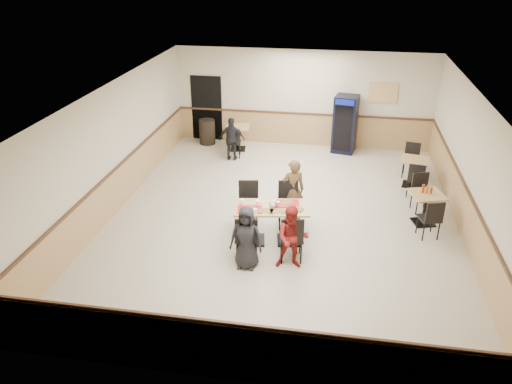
% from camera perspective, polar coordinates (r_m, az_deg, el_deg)
% --- Properties ---
extents(ground, '(10.00, 10.00, 0.00)m').
position_cam_1_polar(ground, '(11.75, 3.06, -2.97)').
color(ground, beige).
rests_on(ground, ground).
extents(room_shell, '(10.00, 10.00, 10.00)m').
position_cam_1_polar(room_shell, '(13.77, 11.77, 3.67)').
color(room_shell, silver).
rests_on(room_shell, ground).
extents(main_table, '(1.67, 1.02, 0.84)m').
position_cam_1_polar(main_table, '(10.57, 1.76, -3.04)').
color(main_table, black).
rests_on(main_table, ground).
extents(main_chairs, '(1.66, 2.03, 1.06)m').
position_cam_1_polar(main_chairs, '(10.58, 1.46, -3.17)').
color(main_chairs, black).
rests_on(main_chairs, ground).
extents(diner_woman_left, '(0.65, 0.44, 1.32)m').
position_cam_1_polar(diner_woman_left, '(9.70, -1.12, -5.24)').
color(diner_woman_left, black).
rests_on(diner_woman_left, ground).
extents(diner_woman_right, '(0.69, 0.57, 1.32)m').
position_cam_1_polar(diner_woman_right, '(9.71, 4.18, -5.24)').
color(diner_woman_right, maroon).
rests_on(diner_woman_right, ground).
extents(diner_man_opposite, '(0.64, 0.52, 1.51)m').
position_cam_1_polar(diner_man_opposite, '(11.34, 4.23, 0.15)').
color(diner_man_opposite, brown).
rests_on(diner_man_opposite, ground).
extents(lone_diner, '(0.78, 0.36, 1.30)m').
position_cam_1_polar(lone_diner, '(14.78, -2.77, 6.06)').
color(lone_diner, black).
rests_on(lone_diner, ground).
extents(tabletop_clutter, '(1.38, 0.83, 0.12)m').
position_cam_1_polar(tabletop_clutter, '(10.37, 1.45, -1.70)').
color(tabletop_clutter, red).
rests_on(tabletop_clutter, main_table).
extents(side_table_near, '(0.87, 0.87, 0.75)m').
position_cam_1_polar(side_table_near, '(11.92, 18.84, -1.28)').
color(side_table_near, black).
rests_on(side_table_near, ground).
extents(side_table_near_chair_south, '(0.55, 0.55, 0.95)m').
position_cam_1_polar(side_table_near_chair_south, '(11.41, 19.20, -2.76)').
color(side_table_near_chair_south, black).
rests_on(side_table_near_chair_south, ground).
extents(side_table_near_chair_north, '(0.55, 0.55, 0.95)m').
position_cam_1_polar(side_table_near_chair_north, '(12.47, 18.47, -0.13)').
color(side_table_near_chair_north, black).
rests_on(side_table_near_chair_north, ground).
extents(side_table_far, '(0.83, 0.83, 0.75)m').
position_cam_1_polar(side_table_far, '(13.76, 17.56, 2.61)').
color(side_table_far, black).
rests_on(side_table_far, ground).
extents(side_table_far_chair_south, '(0.52, 0.52, 0.95)m').
position_cam_1_polar(side_table_far_chair_south, '(13.22, 17.83, 1.49)').
color(side_table_far_chair_south, black).
rests_on(side_table_far_chair_south, ground).
extents(side_table_far_chair_north, '(0.52, 0.52, 0.95)m').
position_cam_1_polar(side_table_far_chair_north, '(14.32, 17.29, 3.47)').
color(side_table_far_chair_north, black).
rests_on(side_table_far_chair_north, ground).
extents(condiment_caddy, '(0.23, 0.06, 0.20)m').
position_cam_1_polar(condiment_caddy, '(11.82, 18.89, 0.30)').
color(condiment_caddy, '#A52E0B').
rests_on(condiment_caddy, side_table_near).
extents(back_table, '(0.80, 0.80, 0.76)m').
position_cam_1_polar(back_table, '(15.62, -2.09, 6.63)').
color(back_table, black).
rests_on(back_table, ground).
extents(back_table_chair_lone, '(0.50, 0.50, 0.96)m').
position_cam_1_polar(back_table_chair_lone, '(15.07, -2.55, 5.79)').
color(back_table_chair_lone, black).
rests_on(back_table_chair_lone, ground).
extents(pepsi_cooler, '(0.78, 0.78, 1.76)m').
position_cam_1_polar(pepsi_cooler, '(15.58, 10.14, 7.64)').
color(pepsi_cooler, black).
rests_on(pepsi_cooler, ground).
extents(trash_bin, '(0.50, 0.50, 0.79)m').
position_cam_1_polar(trash_bin, '(16.22, -5.60, 6.86)').
color(trash_bin, black).
rests_on(trash_bin, ground).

